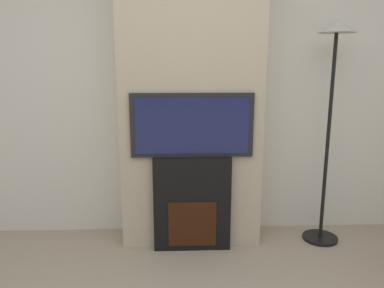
% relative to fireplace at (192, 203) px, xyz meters
% --- Properties ---
extents(wall_back, '(6.00, 0.06, 2.70)m').
position_rel_fireplace_xyz_m(wall_back, '(0.00, 0.40, 0.96)').
color(wall_back, silver).
rests_on(wall_back, ground_plane).
extents(chimney_breast, '(1.15, 0.37, 2.70)m').
position_rel_fireplace_xyz_m(chimney_breast, '(0.00, 0.18, 0.96)').
color(chimney_breast, '#BCAD8E').
rests_on(chimney_breast, ground_plane).
extents(fireplace, '(0.63, 0.15, 0.79)m').
position_rel_fireplace_xyz_m(fireplace, '(0.00, 0.00, 0.00)').
color(fireplace, black).
rests_on(fireplace, ground_plane).
extents(television, '(0.96, 0.07, 0.50)m').
position_rel_fireplace_xyz_m(television, '(0.00, -0.00, 0.65)').
color(television, black).
rests_on(television, fireplace).
extents(floor_lamp, '(0.30, 0.30, 1.84)m').
position_rel_fireplace_xyz_m(floor_lamp, '(1.13, 0.09, 0.99)').
color(floor_lamp, black).
rests_on(floor_lamp, ground_plane).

